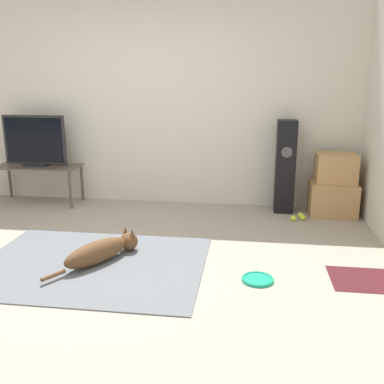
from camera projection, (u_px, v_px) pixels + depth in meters
name	position (u px, v px, depth m)	size (l,w,h in m)	color
ground_plane	(105.00, 267.00, 3.75)	(12.00, 12.00, 0.00)	#9E9384
wall_back	(154.00, 104.00, 5.43)	(8.00, 0.06, 2.55)	beige
area_rug	(92.00, 264.00, 3.79)	(1.99, 1.50, 0.01)	slate
dog	(103.00, 250.00, 3.82)	(0.59, 0.88, 0.22)	brown
frisbee	(258.00, 279.00, 3.49)	(0.26, 0.26, 0.03)	#199E7A
cardboard_box_lower	(332.00, 199.00, 5.11)	(0.54, 0.40, 0.40)	tan
cardboard_box_upper	(336.00, 168.00, 5.02)	(0.46, 0.34, 0.35)	tan
floor_speaker	(285.00, 167.00, 5.16)	(0.23, 0.23, 1.12)	black
tv_stand	(37.00, 170.00, 5.56)	(1.09, 0.45, 0.50)	brown
tv	(35.00, 141.00, 5.46)	(0.82, 0.20, 0.65)	#232326
tennis_ball_by_boxes	(300.00, 215.00, 5.05)	(0.07, 0.07, 0.07)	#C6E033
tennis_ball_near_speaker	(293.00, 218.00, 4.93)	(0.07, 0.07, 0.07)	#C6E033
tennis_ball_loose_on_carpet	(303.00, 217.00, 4.96)	(0.07, 0.07, 0.07)	#C6E033
door_mat	(368.00, 280.00, 3.50)	(0.60, 0.47, 0.01)	#47191E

